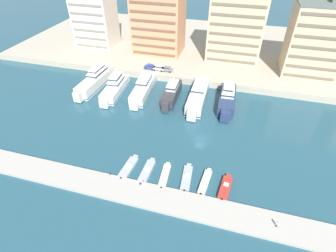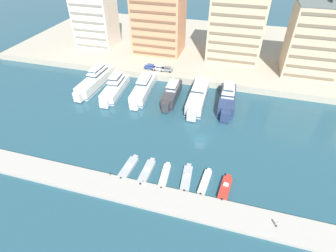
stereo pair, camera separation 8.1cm
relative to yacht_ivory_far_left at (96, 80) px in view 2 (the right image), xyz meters
The scene contains 25 objects.
ground_plane 43.98m from the yacht_ivory_far_left, 24.47° to the right, with size 400.00×400.00×0.00m, color #234C5B.
quay_promenade 59.77m from the yacht_ivory_far_left, 48.02° to the left, with size 180.00×70.00×2.28m, color #ADA38E.
pier_dock 56.37m from the yacht_ivory_far_left, 44.80° to the right, with size 120.00×6.15×0.67m, color #A8A399.
yacht_ivory_far_left is the anchor object (origin of this frame).
yacht_white_left 8.75m from the yacht_ivory_far_left, 16.81° to the right, with size 5.78×19.27×7.65m.
yacht_white_mid_left 17.47m from the yacht_ivory_far_left, ahead, with size 5.82×21.42×6.71m.
yacht_charcoal_center_left 27.53m from the yacht_ivory_far_left, ahead, with size 4.24×16.66×7.00m.
yacht_silver_center 35.86m from the yacht_ivory_far_left, ahead, with size 5.31×22.93×6.98m.
yacht_navy_center_right 44.90m from the yacht_ivory_far_left, ahead, with size 5.52×18.44×8.28m.
motorboat_grey_far_left 42.22m from the yacht_ivory_far_left, 52.17° to the right, with size 2.65×7.93×1.28m.
motorboat_grey_left 45.31m from the yacht_ivory_far_left, 47.79° to the right, with size 2.14×8.26×1.42m.
motorboat_cream_mid_left 48.16m from the yacht_ivory_far_left, 43.97° to the right, with size 2.17×7.78×1.16m.
motorboat_grey_center_left 51.35m from the yacht_ivory_far_left, 39.63° to the right, with size 2.54×8.12×1.25m.
motorboat_cream_center 54.69m from the yacht_ivory_far_left, 36.97° to the right, with size 2.20×7.67×1.02m.
motorboat_red_center_right 58.53m from the yacht_ivory_far_left, 34.71° to the right, with size 2.61×7.20×1.60m.
car_blue_far_left 20.21m from the yacht_ivory_far_left, 41.08° to the left, with size 4.23×2.19×1.80m.
car_silver_left 22.85m from the yacht_ivory_far_left, 34.96° to the left, with size 4.13×1.98×1.80m.
car_grey_mid_left 25.56m from the yacht_ivory_far_left, 31.18° to the left, with size 4.20×2.14×1.80m.
apartment_block_far_left 36.12m from the yacht_ivory_far_left, 115.52° to the left, with size 16.05×12.47×28.23m.
apartment_block_left 35.81m from the yacht_ivory_far_left, 66.48° to the left, with size 19.45×14.60×27.47m.
apartment_block_mid_left 55.09m from the yacht_ivory_far_left, 35.62° to the left, with size 20.04×12.72×28.55m.
apartment_block_center_left 75.71m from the yacht_ivory_far_left, 20.61° to the left, with size 17.58×15.37×25.69m.
pedestrian_near_edge 70.55m from the yacht_ivory_far_left, 34.56° to the right, with size 0.53×0.42×1.58m.
bollard_west 43.43m from the yacht_ivory_far_left, 58.13° to the right, with size 0.20×0.20×0.61m.
bollard_west_mid 48.03m from the yacht_ivory_far_left, 50.16° to the right, with size 0.20×0.20×0.61m.
Camera 2 is at (6.19, -53.09, 45.27)m, focal length 28.00 mm.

